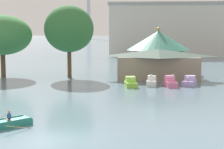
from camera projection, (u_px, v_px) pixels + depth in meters
ground_plane at (60, 139)px, 24.69m from camera, size 2000.00×2000.00×0.00m
rowboat_with_rower at (6, 124)px, 27.78m from camera, size 3.99×3.95×1.31m
pedal_boat_lime at (131, 83)px, 48.66m from camera, size 1.90×3.10×1.56m
pedal_boat_white at (152, 82)px, 49.75m from camera, size 1.57×2.69×1.71m
pedal_boat_pink at (170, 82)px, 48.81m from camera, size 1.85×2.83×1.78m
pedal_boat_lavender at (190, 82)px, 49.74m from camera, size 2.41×3.27×1.47m
boathouse at (158, 64)px, 56.46m from camera, size 13.39×7.21×4.71m
green_roof_pavilion at (158, 49)px, 65.09m from camera, size 11.41×11.41×8.31m
shoreline_tree_tall_left at (2, 35)px, 59.26m from camera, size 9.75×9.75×10.22m
shoreline_tree_mid at (69, 29)px, 58.23m from camera, size 8.00×8.00×11.68m
background_building_block at (167, 30)px, 115.45m from camera, size 36.99×13.79×16.61m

